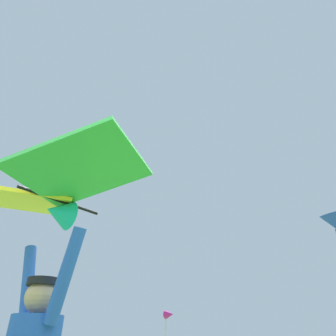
# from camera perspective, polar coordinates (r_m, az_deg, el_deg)

# --- Properties ---
(held_stunt_kite) EXTENTS (1.93, 1.06, 0.41)m
(held_stunt_kite) POSITION_cam_1_polar(r_m,az_deg,el_deg) (2.65, -20.72, -4.40)
(held_stunt_kite) COLOR black
(distant_kite_blue_low_right) EXTENTS (1.33, 1.41, 2.17)m
(distant_kite_blue_low_right) POSITION_cam_1_polar(r_m,az_deg,el_deg) (15.46, 28.46, -8.78)
(distant_kite_blue_low_right) COLOR blue
(marker_flag) EXTENTS (0.30, 0.24, 2.19)m
(marker_flag) POSITION_cam_1_polar(r_m,az_deg,el_deg) (10.00, 0.14, -26.64)
(marker_flag) COLOR silver
(marker_flag) RESTS_ON ground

